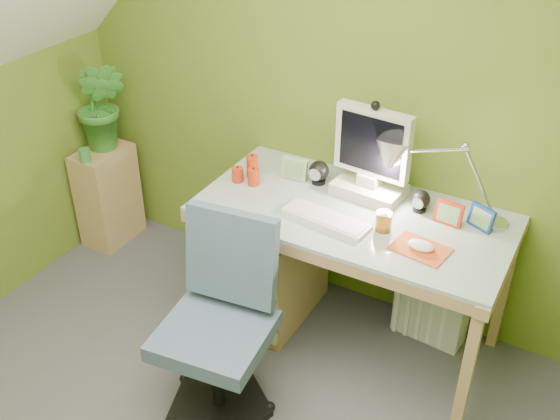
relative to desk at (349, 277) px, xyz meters
The scene contains 19 objects.
wall_back 0.92m from the desk, 126.76° to the left, with size 3.20×0.01×2.40m, color olive.
desk is the anchor object (origin of this frame).
monitor 0.67m from the desk, 90.00° to the left, with size 0.35×0.20×0.48m, color beige, non-canonical shape.
speaker_left 0.56m from the desk, 149.35° to the left, with size 0.10×0.10×0.12m, color black, non-canonical shape.
speaker_right 0.55m from the desk, 30.65° to the left, with size 0.09×0.09×0.11m, color black, non-canonical shape.
keyboard 0.44m from the desk, 119.74° to the right, with size 0.43×0.14×0.02m, color white.
mousepad 0.57m from the desk, 20.22° to the right, with size 0.24×0.17×0.01m, color #C74D1F.
mouse 0.58m from the desk, 20.22° to the right, with size 0.12×0.08×0.04m, color white.
amber_tumbler 0.49m from the desk, 23.96° to the right, with size 0.07×0.07×0.09m, color #975A16.
candle_cluster 0.76m from the desk, behind, with size 0.16×0.14×0.12m, color red, non-canonical shape.
photo_frame_red 0.63m from the desk, 15.95° to the left, with size 0.13×0.02×0.11m, color red.
photo_frame_blue 0.74m from the desk, 15.95° to the left, with size 0.13×0.02×0.11m, color navy.
photo_frame_green 0.63m from the desk, 160.71° to the left, with size 0.14×0.02×0.12m, color #97B67D.
desk_lamp 0.85m from the desk, 21.80° to the left, with size 0.55×0.23×0.58m, color #ADAEB2, non-canonical shape.
side_ledge 1.73m from the desk, behind, with size 0.24×0.37×0.64m, color tan.
potted_plant 1.80m from the desk, behind, with size 0.31×0.25×0.57m, color #357E2A.
green_cup 1.73m from the desk, behind, with size 0.06×0.06×0.08m, color #3B8E42.
task_chair 0.82m from the desk, 112.99° to the right, with size 0.53×0.53×0.96m, color #42566C, non-canonical shape.
radiator 0.50m from the desk, 30.76° to the left, with size 0.37×0.15×0.37m, color silver.
Camera 1 is at (1.27, -1.24, 2.49)m, focal length 42.00 mm.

